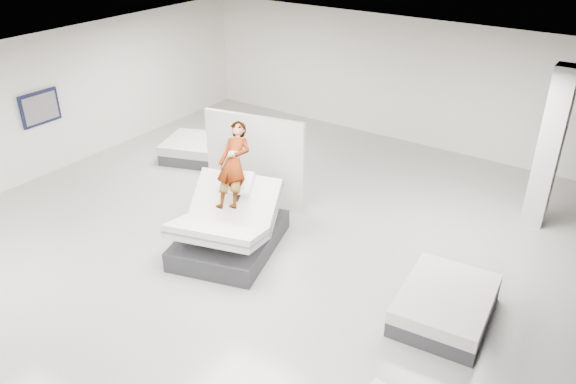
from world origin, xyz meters
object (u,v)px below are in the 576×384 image
(remote, at_px, (238,198))
(flat_bed_right_far, at_px, (445,305))
(hero_bed, at_px, (229,229))
(person, at_px, (234,178))
(divider_panel, at_px, (255,161))
(column, at_px, (549,149))
(flat_bed_left_far, at_px, (202,150))
(wall_poster, at_px, (40,108))

(remote, height_order, flat_bed_right_far, remote)
(hero_bed, xyz_separation_m, person, (-0.09, 0.31, 0.88))
(flat_bed_right_far, bearing_deg, divider_panel, 164.64)
(person, height_order, flat_bed_right_far, person)
(remote, xyz_separation_m, column, (4.19, 4.12, 0.48))
(person, xyz_separation_m, column, (4.49, 3.85, 0.29))
(column, bearing_deg, divider_panel, -153.82)
(remote, distance_m, flat_bed_left_far, 4.38)
(flat_bed_right_far, relative_size, flat_bed_left_far, 0.87)
(hero_bed, height_order, divider_panel, divider_panel)
(hero_bed, height_order, person, person)
(hero_bed, xyz_separation_m, wall_poster, (-5.53, 0.16, 1.18))
(flat_bed_left_far, bearing_deg, hero_bed, -41.18)
(flat_bed_right_far, height_order, column, column)
(person, xyz_separation_m, flat_bed_right_far, (4.06, 0.08, -1.07))
(flat_bed_left_far, bearing_deg, person, -38.58)
(divider_panel, bearing_deg, column, 14.94)
(divider_panel, bearing_deg, flat_bed_left_far, 145.37)
(hero_bed, distance_m, flat_bed_right_far, 3.99)
(person, relative_size, remote, 11.55)
(remote, height_order, wall_poster, wall_poster)
(hero_bed, distance_m, divider_panel, 1.88)
(hero_bed, height_order, column, column)
(person, distance_m, flat_bed_left_far, 4.02)
(hero_bed, relative_size, flat_bed_right_far, 1.35)
(flat_bed_left_far, bearing_deg, flat_bed_right_far, -18.24)
(hero_bed, height_order, flat_bed_right_far, hero_bed)
(hero_bed, relative_size, remote, 17.82)
(flat_bed_right_far, height_order, flat_bed_left_far, flat_bed_left_far)
(person, distance_m, wall_poster, 5.45)
(flat_bed_left_far, xyz_separation_m, column, (7.53, 1.43, 1.36))
(person, bearing_deg, flat_bed_right_far, -14.72)
(remote, bearing_deg, divider_panel, 102.48)
(flat_bed_left_far, bearing_deg, column, 10.73)
(divider_panel, xyz_separation_m, flat_bed_left_far, (-2.46, 1.06, -0.74))
(flat_bed_right_far, distance_m, flat_bed_left_far, 7.47)
(column, bearing_deg, flat_bed_left_far, -169.27)
(hero_bed, distance_m, column, 6.17)
(flat_bed_right_far, height_order, wall_poster, wall_poster)
(hero_bed, relative_size, column, 0.78)
(hero_bed, bearing_deg, flat_bed_right_far, 5.69)
(hero_bed, distance_m, remote, 0.73)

